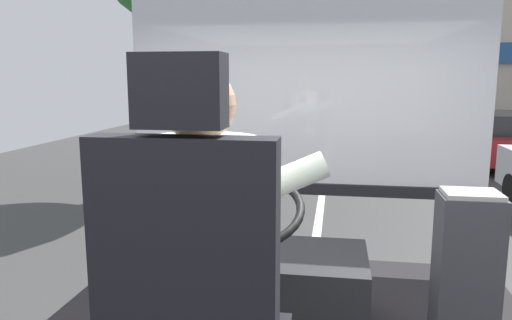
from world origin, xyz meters
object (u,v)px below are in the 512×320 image
bus_driver (206,247)px  parked_car_red (507,137)px  fare_box (465,279)px  steering_console (260,284)px  parked_car_charcoal (449,121)px

bus_driver → parked_car_red: 12.14m
bus_driver → fare_box: bearing=41.6°
bus_driver → parked_car_red: bus_driver is taller
steering_console → parked_car_red: size_ratio=0.26×
fare_box → parked_car_red: (3.50, 10.39, -0.56)m
fare_box → parked_car_charcoal: bearing=78.2°
bus_driver → parked_car_red: size_ratio=0.20×
steering_console → fare_box: bearing=-11.0°
parked_car_red → parked_car_charcoal: size_ratio=0.96×
steering_console → parked_car_red: bearing=66.4°
fare_box → parked_car_red: bearing=71.4°
steering_console → fare_box: (0.96, -0.19, 0.18)m
steering_console → parked_car_charcoal: bearing=74.6°
fare_box → parked_car_charcoal: (3.15, 15.08, -0.58)m
parked_car_charcoal → fare_box: bearing=-101.8°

